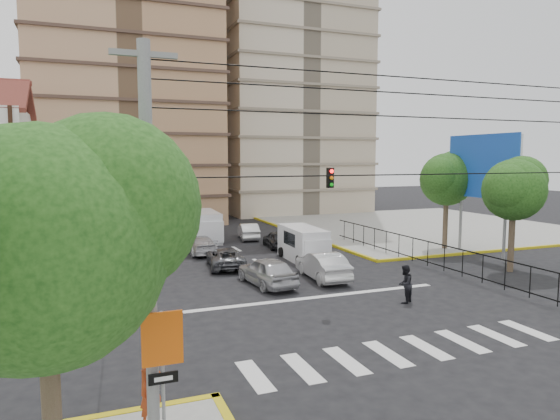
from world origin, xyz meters
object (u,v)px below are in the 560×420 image
district_sign (163,352)px  car_silver_front_left (267,271)px  traffic_light_nw (135,224)px  van_left_lane (204,227)px  car_white_front_right (323,266)px  van_right_lane (304,245)px  pedestrian_crosswalk (405,284)px  pedestrian_sw_corner (151,390)px

district_sign → car_silver_front_left: bearing=61.5°
traffic_light_nw → van_left_lane: bearing=60.8°
car_silver_front_left → car_white_front_right: bearing=176.7°
district_sign → van_left_lane: district_sign is taller
district_sign → van_right_lane: bearing=57.7°
van_right_lane → car_silver_front_left: 6.74m
traffic_light_nw → car_white_front_right: bearing=-19.5°
car_silver_front_left → car_white_front_right: car_silver_front_left is taller
car_white_front_right → traffic_light_nw: bearing=-15.8°
car_white_front_right → pedestrian_crosswalk: (1.51, -5.50, 0.13)m
van_right_lane → van_left_lane: size_ratio=0.90×
car_silver_front_left → pedestrian_sw_corner: (-7.45, -12.27, 0.31)m
car_silver_front_left → pedestrian_crosswalk: (4.85, -5.32, 0.13)m
van_right_lane → pedestrian_crosswalk: size_ratio=2.74×
van_left_lane → pedestrian_crosswalk: bearing=-73.8°
van_right_lane → traffic_light_nw: bearing=-169.7°
district_sign → car_silver_front_left: district_sign is taller
car_white_front_right → van_left_lane: bearing=-73.8°
car_silver_front_left → pedestrian_sw_corner: size_ratio=2.44×
car_silver_front_left → van_left_lane: bearing=-96.5°
pedestrian_sw_corner → pedestrian_crosswalk: bearing=-4.2°
van_left_lane → car_white_front_right: (3.29, -14.78, -0.41)m
traffic_light_nw → van_right_lane: (10.72, 1.49, -2.06)m
district_sign → pedestrian_crosswalk: (12.15, 8.12, -1.56)m
van_right_lane → pedestrian_sw_corner: 21.03m
car_silver_front_left → district_sign: bearing=55.1°
van_left_lane → car_silver_front_left: (-0.04, -14.96, -0.41)m
van_right_lane → pedestrian_crosswalk: van_right_lane is taller
district_sign → van_left_lane: (7.35, 28.40, -1.28)m
car_white_front_right → pedestrian_sw_corner: bearing=52.8°
pedestrian_crosswalk → car_white_front_right: bearing=-108.1°
district_sign → pedestrian_crosswalk: size_ratio=1.80×
district_sign → pedestrian_sw_corner: bearing=97.2°
van_left_lane → pedestrian_crosswalk: (4.81, -20.28, -0.28)m
pedestrian_sw_corner → traffic_light_nw: bearing=52.2°
pedestrian_sw_corner → car_silver_front_left: bearing=25.1°
van_right_lane → van_left_lane: bearing=116.3°
district_sign → van_left_lane: 29.36m
traffic_light_nw → van_left_lane: 13.16m
pedestrian_crosswalk → pedestrian_sw_corner: bearing=-4.0°
van_right_lane → district_sign: bearing=-119.9°
district_sign → van_right_lane: size_ratio=0.66×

